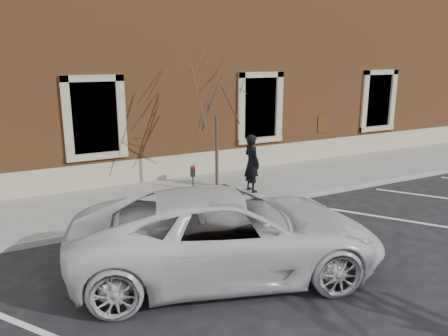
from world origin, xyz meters
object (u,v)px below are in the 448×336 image
sapling (216,94)px  white_truck (228,233)px  parking_meter (193,179)px  man (252,163)px

sapling → white_truck: bearing=-113.9°
parking_meter → sapling: sapling is taller
white_truck → man: bearing=-19.3°
sapling → white_truck: (-1.97, -4.46, -2.32)m
man → white_truck: bearing=140.8°
man → parking_meter: bearing=105.2°
man → parking_meter: 2.43m
man → parking_meter: man is taller
man → white_truck: size_ratio=0.29×
man → parking_meter: (-2.31, -0.76, -0.03)m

